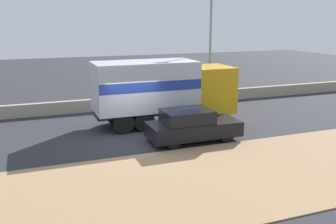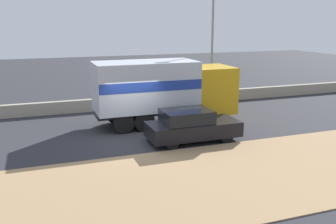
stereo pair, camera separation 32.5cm
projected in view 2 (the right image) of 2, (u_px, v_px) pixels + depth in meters
ground_plane at (139, 140)px, 16.92m from camera, size 80.00×80.00×0.00m
dirt_shoulder_foreground at (179, 184)px, 12.34m from camera, size 60.00×6.20×0.04m
stone_wall_backdrop at (111, 104)px, 22.49m from camera, size 60.00×0.35×0.72m
street_lamp at (212, 39)px, 22.67m from camera, size 0.56×0.28×7.12m
box_truck at (162, 88)px, 19.07m from camera, size 7.23×2.39×3.27m
car_hatchback at (191, 126)px, 16.55m from camera, size 4.10×1.72×1.45m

